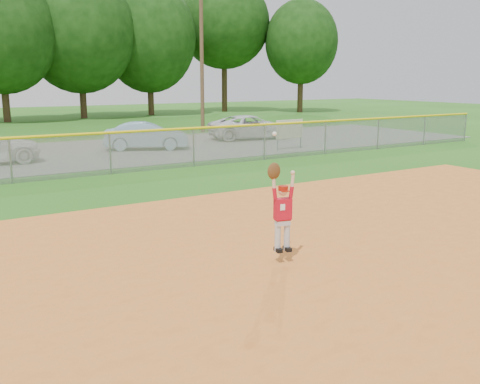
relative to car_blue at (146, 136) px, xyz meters
name	(u,v)px	position (x,y,z in m)	size (l,w,h in m)	color
ground	(268,248)	(-3.63, -15.64, -0.68)	(120.00, 120.00, 0.00)	#245D15
clay_infield	(375,297)	(-3.63, -18.64, -0.66)	(24.00, 16.00, 0.04)	#C66723
parking_strip	(69,154)	(-3.63, 0.36, -0.67)	(44.00, 10.00, 0.03)	#66635F
car_blue	(146,136)	(0.00, 0.00, 0.00)	(1.38, 3.97, 1.31)	#7BA1B8
car_white_b	(251,127)	(6.78, 1.22, 0.01)	(2.21, 4.78, 1.33)	silver
sponsor_sign	(290,130)	(5.93, -3.53, 0.27)	(1.63, 0.15, 1.45)	gray
outfield_fence	(110,150)	(-3.63, -5.64, 0.20)	(40.06, 0.10, 1.55)	gray
power_lines	(54,54)	(-2.63, 6.36, 3.99)	(19.40, 0.24, 9.00)	#4C3823
tree_line	(3,24)	(-2.67, 22.26, 6.85)	(62.37, 13.00, 14.43)	#422D1C
ballplayer	(281,208)	(-3.98, -16.58, 0.40)	(0.56, 0.29, 2.22)	silver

